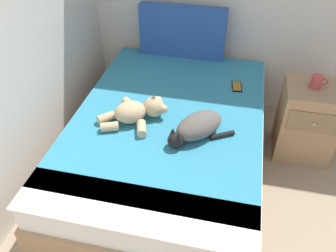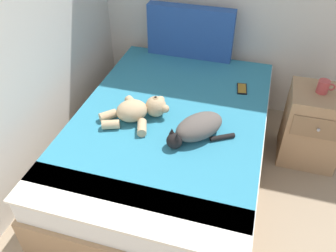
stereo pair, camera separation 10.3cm
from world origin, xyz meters
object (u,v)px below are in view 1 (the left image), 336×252
Objects in this scene: cat at (197,127)px; patterned_cushion at (182,32)px; teddy_bear at (137,111)px; cell_phone at (237,86)px; mug at (317,82)px; nightstand at (307,121)px; bed at (168,144)px.

patterned_cushion is at bearing 105.84° from cat.
cell_phone is (0.63, 0.55, -0.06)m from teddy_bear.
cat is at bearing -140.98° from mug.
teddy_bear reaches higher than cat.
mug is at bearing 142.03° from nightstand.
teddy_bear is at bearing -96.82° from patterned_cushion.
cell_phone is at bearing 178.20° from mug.
bed is 0.43m from cat.
mug is (0.99, 0.45, 0.39)m from bed.
mug is at bearing 24.45° from teddy_bear.
mug is (0.76, 0.62, 0.06)m from cat.
cat is 0.90× the size of teddy_bear.
patterned_cushion is at bearing 95.02° from bed.
cat is (0.30, -1.05, -0.15)m from patterned_cushion.
patterned_cushion reaches higher than bed.
nightstand is (1.00, 0.44, 0.05)m from bed.
patterned_cushion is (-0.08, 0.88, 0.48)m from bed.
mug is at bearing 24.56° from bed.
cat reaches higher than bed.
teddy_bear is 1.33m from nightstand.
mug is (0.55, -0.02, 0.13)m from cell_phone.
patterned_cushion is 4.66× the size of cell_phone.
mug reaches higher than bed.
cell_phone is at bearing 71.50° from cat.
patterned_cushion is at bearing 140.90° from cell_phone.
cat is at bearing -37.43° from bed.
teddy_bear is at bearing 168.60° from cat.
nightstand is at bearing 38.09° from cat.
bed is at bearing -155.44° from mug.
teddy_bear is (-0.12, -0.97, -0.15)m from patterned_cushion.
nightstand is (0.56, -0.03, -0.22)m from cell_phone.
cat reaches higher than cell_phone.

